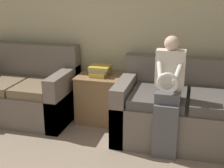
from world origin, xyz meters
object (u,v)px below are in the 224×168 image
Objects in this scene: couch_main at (216,114)px; side_shelf at (100,97)px; couch_side at (25,93)px; book_stack at (100,70)px; child_left_seated at (168,92)px.

couch_main is 3.65× the size of side_shelf.
couch_side is 2.15× the size of side_shelf.
couch_side reaches higher than side_shelf.
couch_main is at bearing -9.31° from book_stack.
couch_side is at bearing -171.27° from book_stack.
child_left_seated reaches higher than couch_side.
couch_main is 7.08× the size of book_stack.
side_shelf is 0.37m from book_stack.
couch_main reaches higher than book_stack.
side_shelf is (1.01, 0.15, -0.02)m from couch_side.
book_stack is at bearing 170.69° from couch_main.
child_left_seated is at bearing -13.73° from couch_side.
couch_main is 1.47m from side_shelf.
child_left_seated is at bearing -34.08° from side_shelf.
child_left_seated is (-0.52, -0.39, 0.35)m from couch_main.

